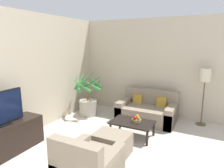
{
  "coord_description": "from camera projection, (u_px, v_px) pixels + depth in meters",
  "views": [
    {
      "loc": [
        0.4,
        0.19,
        2.03
      ],
      "look_at": [
        -1.85,
        4.65,
        1.0
      ],
      "focal_mm": 32.0,
      "sensor_mm": 36.0,
      "label": 1
    }
  ],
  "objects": [
    {
      "name": "apple_green",
      "position": [
        139.0,
        118.0,
        4.31
      ],
      "size": [
        0.07,
        0.07,
        0.07
      ],
      "color": "olive",
      "rests_on": "fruit_bowl"
    },
    {
      "name": "apple_red",
      "position": [
        135.0,
        118.0,
        4.32
      ],
      "size": [
        0.08,
        0.08,
        0.08
      ],
      "color": "red",
      "rests_on": "fruit_bowl"
    },
    {
      "name": "potted_palm",
      "position": [
        88.0,
        99.0,
        5.65
      ],
      "size": [
        0.92,
        0.92,
        1.26
      ],
      "color": "#ADA393",
      "rests_on": "ground_plane"
    },
    {
      "name": "coffee_table",
      "position": [
        132.0,
        124.0,
        4.36
      ],
      "size": [
        0.91,
        0.58,
        0.34
      ],
      "color": "black",
      "rests_on": "ground_plane"
    },
    {
      "name": "tv_console",
      "position": [
        3.0,
        140.0,
        3.64
      ],
      "size": [
        0.48,
        1.48,
        0.57
      ],
      "color": "black",
      "rests_on": "ground_plane"
    },
    {
      "name": "sofa_loveseat",
      "position": [
        147.0,
        111.0,
        5.28
      ],
      "size": [
        1.47,
        0.87,
        0.79
      ],
      "color": "gray",
      "rests_on": "ground_plane"
    },
    {
      "name": "television",
      "position": [
        0.0,
        109.0,
        3.52
      ],
      "size": [
        0.18,
        0.89,
        0.63
      ],
      "color": "black",
      "rests_on": "tv_console"
    },
    {
      "name": "armchair",
      "position": [
        88.0,
        166.0,
        2.93
      ],
      "size": [
        0.8,
        0.85,
        0.79
      ],
      "color": "gray",
      "rests_on": "ground_plane"
    },
    {
      "name": "ottoman",
      "position": [
        112.0,
        143.0,
        3.71
      ],
      "size": [
        0.65,
        0.49,
        0.4
      ],
      "color": "gray",
      "rests_on": "ground_plane"
    },
    {
      "name": "wall_left",
      "position": [
        12.0,
        77.0,
        4.05
      ],
      "size": [
        0.06,
        7.29,
        2.7
      ],
      "color": "beige",
      "rests_on": "ground_plane"
    },
    {
      "name": "fruit_bowl",
      "position": [
        136.0,
        120.0,
        4.37
      ],
      "size": [
        0.2,
        0.2,
        0.06
      ],
      "color": "#997A4C",
      "rests_on": "coffee_table"
    },
    {
      "name": "wall_back",
      "position": [
        194.0,
        70.0,
        5.15
      ],
      "size": [
        7.95,
        0.06,
        2.7
      ],
      "color": "beige",
      "rests_on": "ground_plane"
    },
    {
      "name": "orange_fruit",
      "position": [
        137.0,
        116.0,
        4.4
      ],
      "size": [
        0.09,
        0.09,
        0.09
      ],
      "color": "orange",
      "rests_on": "fruit_bowl"
    },
    {
      "name": "floor_lamp",
      "position": [
        205.0,
        79.0,
        4.82
      ],
      "size": [
        0.27,
        0.27,
        1.43
      ],
      "color": "brown",
      "rests_on": "ground_plane"
    }
  ]
}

